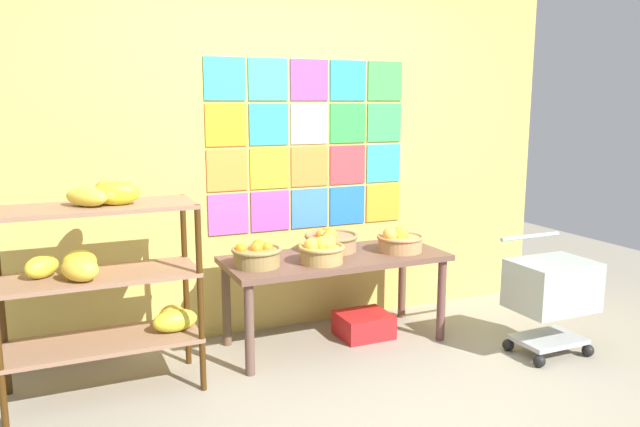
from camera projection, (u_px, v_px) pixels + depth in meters
name	position (u px, v px, depth m)	size (l,w,h in m)	color
ground	(385.00, 422.00, 3.25)	(9.07, 9.07, 0.00)	gray
back_wall_with_art	(280.00, 139.00, 4.40)	(4.54, 0.07, 2.80)	#CCB153
banana_shelf_unit	(107.00, 265.00, 3.47)	(1.08, 0.49, 1.24)	#3F250B
display_table	(335.00, 266.00, 4.22)	(1.52, 0.64, 0.62)	brown
fruit_basket_right	(257.00, 255.00, 3.93)	(0.32, 0.32, 0.17)	olive
fruit_basket_centre	(399.00, 241.00, 4.33)	(0.33, 0.33, 0.18)	#AF7E4F
fruit_basket_back_right	(322.00, 250.00, 4.01)	(0.31, 0.31, 0.18)	#A58249
fruit_basket_left	(331.00, 241.00, 4.33)	(0.38, 0.38, 0.17)	olive
produce_crate_under_table	(364.00, 325.00, 4.42)	(0.36, 0.32, 0.17)	red
shopping_cart	(552.00, 290.00, 4.05)	(0.52, 0.43, 0.77)	black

